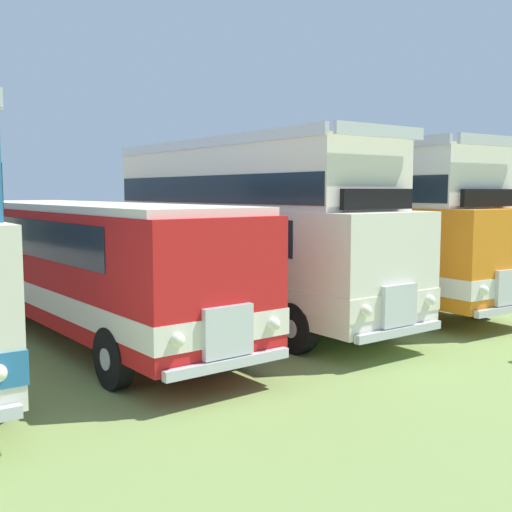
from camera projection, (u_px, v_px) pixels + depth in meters
The scene contains 3 objects.
bus_sixth_in_row at pixel (86, 259), 13.83m from camera, with size 3.13×11.06×2.99m.
bus_seventh_in_row at pixel (245, 227), 15.69m from camera, with size 2.82×10.01×4.52m.
bus_eighth_in_row at pixel (353, 222), 18.20m from camera, with size 2.77×10.30×4.52m.
Camera 1 is at (1.30, -13.20, 3.25)m, focal length 43.69 mm.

